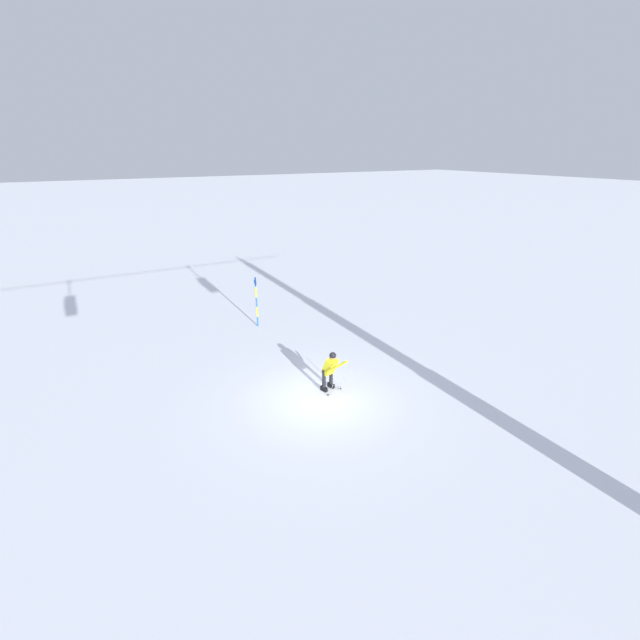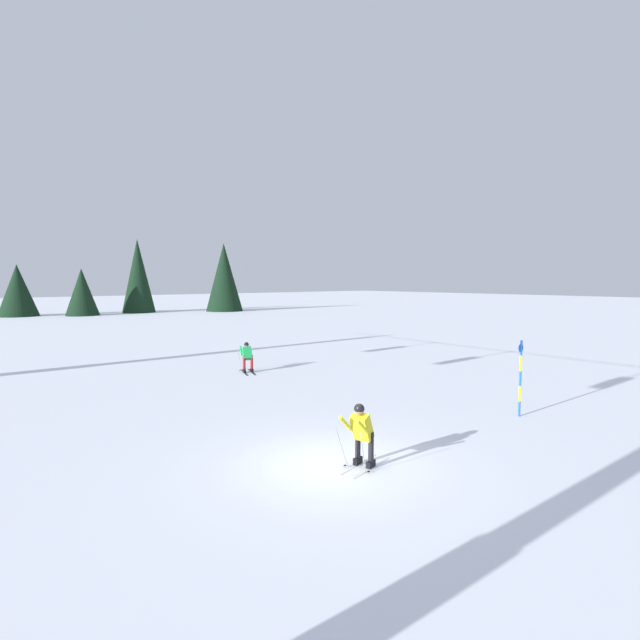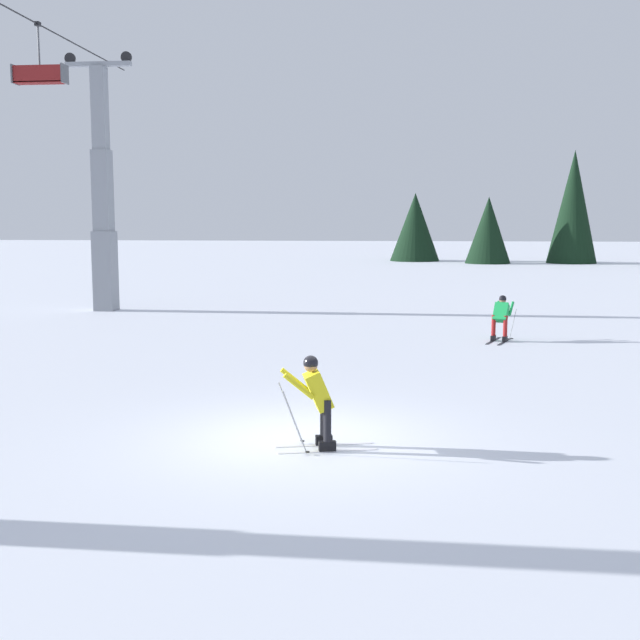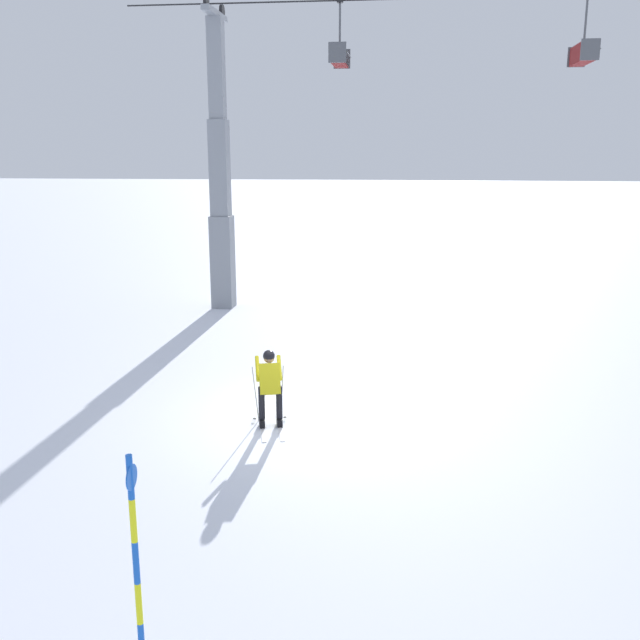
% 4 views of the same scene
% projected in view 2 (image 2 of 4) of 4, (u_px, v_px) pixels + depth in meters
% --- Properties ---
extents(ground_plane, '(260.00, 260.00, 0.00)m').
position_uv_depth(ground_plane, '(333.00, 464.00, 12.08)').
color(ground_plane, white).
extents(skier_carving_main, '(0.95, 1.71, 1.69)m').
position_uv_depth(skier_carving_main, '(361.00, 430.00, 11.77)').
color(skier_carving_main, white).
rests_on(skier_carving_main, ground_plane).
extents(trail_marker_pole, '(0.07, 0.28, 2.49)m').
position_uv_depth(trail_marker_pole, '(520.00, 376.00, 16.19)').
color(trail_marker_pole, blue).
rests_on(trail_marker_pole, ground_plane).
extents(skier_distant_uphill, '(1.74, 1.11, 1.55)m').
position_uv_depth(skier_distant_uphill, '(247.00, 355.00, 24.07)').
color(skier_distant_uphill, black).
rests_on(skier_distant_uphill, ground_plane).
extents(tree_line_ridge, '(11.78, 28.82, 9.80)m').
position_uv_depth(tree_line_ridge, '(143.00, 281.00, 65.81)').
color(tree_line_ridge, black).
rests_on(tree_line_ridge, ground_plane).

